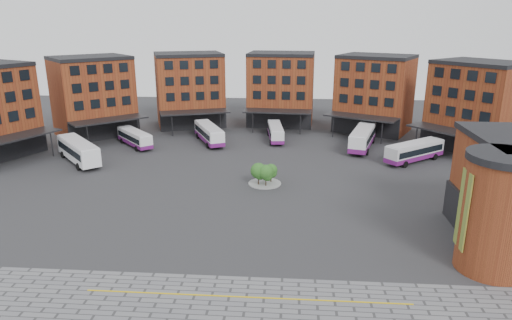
# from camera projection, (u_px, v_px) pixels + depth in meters

# --- Properties ---
(ground) EXTENTS (160.00, 160.00, 0.00)m
(ground) POSITION_uv_depth(u_px,v_px,m) (240.00, 222.00, 49.63)
(ground) COLOR #28282B
(ground) RESTS_ON ground
(yellow_line) EXTENTS (26.00, 0.15, 0.02)m
(yellow_line) POSITION_uv_depth(u_px,v_px,m) (246.00, 297.00, 36.16)
(yellow_line) COLOR gold
(yellow_line) RESTS_ON paving_zone
(main_building) EXTENTS (94.14, 42.48, 14.60)m
(main_building) POSITION_uv_depth(u_px,v_px,m) (236.00, 97.00, 84.23)
(main_building) COLOR brown
(main_building) RESTS_ON ground
(tree_island) EXTENTS (4.40, 4.40, 3.08)m
(tree_island) POSITION_uv_depth(u_px,v_px,m) (264.00, 173.00, 59.95)
(tree_island) COLOR gray
(tree_island) RESTS_ON ground
(bus_a) EXTENTS (10.11, 10.77, 3.40)m
(bus_a) POSITION_uv_depth(u_px,v_px,m) (78.00, 150.00, 69.39)
(bus_a) COLOR white
(bus_a) RESTS_ON ground
(bus_b) EXTENTS (8.24, 8.88, 2.77)m
(bus_b) POSITION_uv_depth(u_px,v_px,m) (135.00, 138.00, 78.34)
(bus_b) COLOR white
(bus_b) RESTS_ON ground
(bus_c) EXTENTS (7.04, 11.15, 3.13)m
(bus_c) POSITION_uv_depth(u_px,v_px,m) (209.00, 133.00, 80.59)
(bus_c) COLOR white
(bus_c) RESTS_ON ground
(bus_d) EXTENTS (3.37, 10.05, 2.77)m
(bus_d) POSITION_uv_depth(u_px,v_px,m) (276.00, 132.00, 82.33)
(bus_d) COLOR silver
(bus_d) RESTS_ON ground
(bus_e) EXTENTS (6.27, 12.60, 3.47)m
(bus_e) POSITION_uv_depth(u_px,v_px,m) (363.00, 137.00, 77.03)
(bus_e) COLOR white
(bus_e) RESTS_ON ground
(bus_f) EXTENTS (10.21, 8.65, 3.08)m
(bus_f) POSITION_uv_depth(u_px,v_px,m) (415.00, 151.00, 69.83)
(bus_f) COLOR silver
(bus_f) RESTS_ON ground
(blue_car) EXTENTS (3.93, 1.54, 1.27)m
(blue_car) POSITION_uv_depth(u_px,v_px,m) (481.00, 244.00, 43.35)
(blue_car) COLOR #0B2C93
(blue_car) RESTS_ON ground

